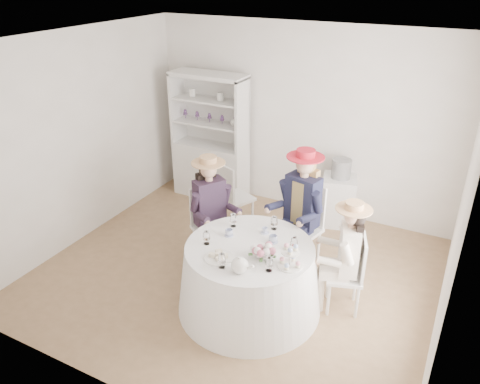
% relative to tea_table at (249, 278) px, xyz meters
% --- Properties ---
extents(ground, '(4.50, 4.50, 0.00)m').
position_rel_tea_table_xyz_m(ground, '(-0.41, 0.47, -0.38)').
color(ground, olive).
rests_on(ground, ground).
extents(ceiling, '(4.50, 4.50, 0.00)m').
position_rel_tea_table_xyz_m(ceiling, '(-0.41, 0.47, 2.32)').
color(ceiling, white).
rests_on(ceiling, wall_back).
extents(wall_back, '(4.50, 0.00, 4.50)m').
position_rel_tea_table_xyz_m(wall_back, '(-0.41, 2.47, 0.97)').
color(wall_back, silver).
rests_on(wall_back, ground).
extents(wall_front, '(4.50, 0.00, 4.50)m').
position_rel_tea_table_xyz_m(wall_front, '(-0.41, -1.53, 0.97)').
color(wall_front, silver).
rests_on(wall_front, ground).
extents(wall_left, '(0.00, 4.50, 4.50)m').
position_rel_tea_table_xyz_m(wall_left, '(-2.66, 0.47, 0.97)').
color(wall_left, silver).
rests_on(wall_left, ground).
extents(wall_right, '(0.00, 4.50, 4.50)m').
position_rel_tea_table_xyz_m(wall_right, '(1.84, 0.47, 0.97)').
color(wall_right, silver).
rests_on(wall_right, ground).
extents(tea_table, '(1.54, 1.54, 0.77)m').
position_rel_tea_table_xyz_m(tea_table, '(0.00, 0.00, 0.00)').
color(tea_table, white).
rests_on(tea_table, ground).
extents(hutch, '(1.16, 0.44, 1.95)m').
position_rel_tea_table_xyz_m(hutch, '(-1.75, 2.19, 0.31)').
color(hutch, silver).
rests_on(hutch, ground).
extents(side_table, '(0.56, 0.56, 0.71)m').
position_rel_tea_table_xyz_m(side_table, '(0.30, 2.22, -0.03)').
color(side_table, silver).
rests_on(side_table, ground).
extents(hatbox, '(0.28, 0.28, 0.26)m').
position_rel_tea_table_xyz_m(hatbox, '(0.30, 2.22, 0.46)').
color(hatbox, black).
rests_on(hatbox, side_table).
extents(guest_left, '(0.60, 0.56, 1.40)m').
position_rel_tea_table_xyz_m(guest_left, '(-0.81, 0.58, 0.41)').
color(guest_left, silver).
rests_on(guest_left, ground).
extents(guest_mid, '(0.57, 0.62, 1.52)m').
position_rel_tea_table_xyz_m(guest_mid, '(0.19, 0.98, 0.48)').
color(guest_mid, silver).
rests_on(guest_mid, ground).
extents(guest_right, '(0.53, 0.49, 1.29)m').
position_rel_tea_table_xyz_m(guest_right, '(0.89, 0.45, 0.35)').
color(guest_right, silver).
rests_on(guest_right, ground).
extents(spare_chair, '(0.54, 0.54, 1.00)m').
position_rel_tea_table_xyz_m(spare_chair, '(-0.95, 1.36, 0.15)').
color(spare_chair, silver).
rests_on(spare_chair, ground).
extents(teacup_a, '(0.11, 0.11, 0.07)m').
position_rel_tea_table_xyz_m(teacup_a, '(-0.29, 0.09, 0.42)').
color(teacup_a, white).
rests_on(teacup_a, tea_table).
extents(teacup_b, '(0.08, 0.08, 0.06)m').
position_rel_tea_table_xyz_m(teacup_b, '(0.03, 0.31, 0.42)').
color(teacup_b, white).
rests_on(teacup_b, tea_table).
extents(teacup_c, '(0.12, 0.12, 0.07)m').
position_rel_tea_table_xyz_m(teacup_c, '(0.18, 0.19, 0.42)').
color(teacup_c, white).
rests_on(teacup_c, tea_table).
extents(flower_bowl, '(0.24, 0.24, 0.06)m').
position_rel_tea_table_xyz_m(flower_bowl, '(0.21, -0.09, 0.41)').
color(flower_bowl, white).
rests_on(flower_bowl, tea_table).
extents(flower_arrangement, '(0.20, 0.19, 0.07)m').
position_rel_tea_table_xyz_m(flower_arrangement, '(0.20, -0.12, 0.48)').
color(flower_arrangement, '#CE6781').
rests_on(flower_arrangement, tea_table).
extents(table_teapot, '(0.23, 0.16, 0.17)m').
position_rel_tea_table_xyz_m(table_teapot, '(0.11, -0.43, 0.46)').
color(table_teapot, white).
rests_on(table_teapot, tea_table).
extents(sandwich_plate, '(0.29, 0.29, 0.06)m').
position_rel_tea_table_xyz_m(sandwich_plate, '(-0.18, -0.32, 0.40)').
color(sandwich_plate, white).
rests_on(sandwich_plate, tea_table).
extents(cupcake_stand, '(0.24, 0.24, 0.23)m').
position_rel_tea_table_xyz_m(cupcake_stand, '(0.49, -0.13, 0.47)').
color(cupcake_stand, white).
rests_on(cupcake_stand, tea_table).
extents(stemware_set, '(0.92, 0.96, 0.15)m').
position_rel_tea_table_xyz_m(stemware_set, '(0.00, -0.00, 0.46)').
color(stemware_set, white).
rests_on(stemware_set, tea_table).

